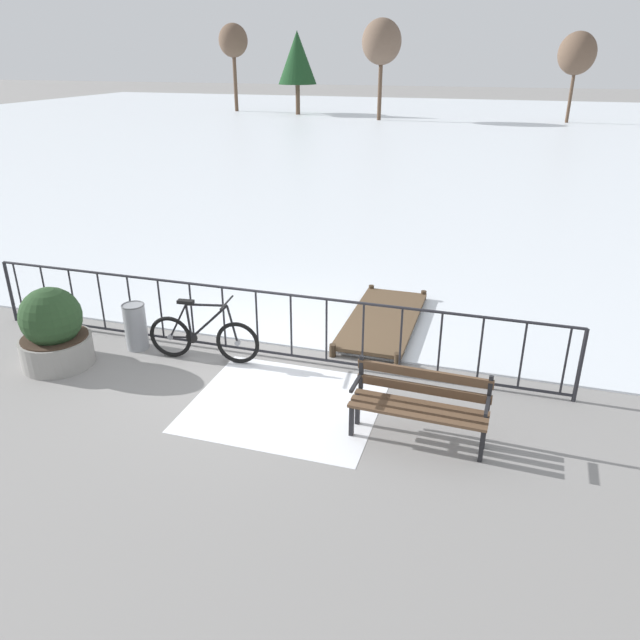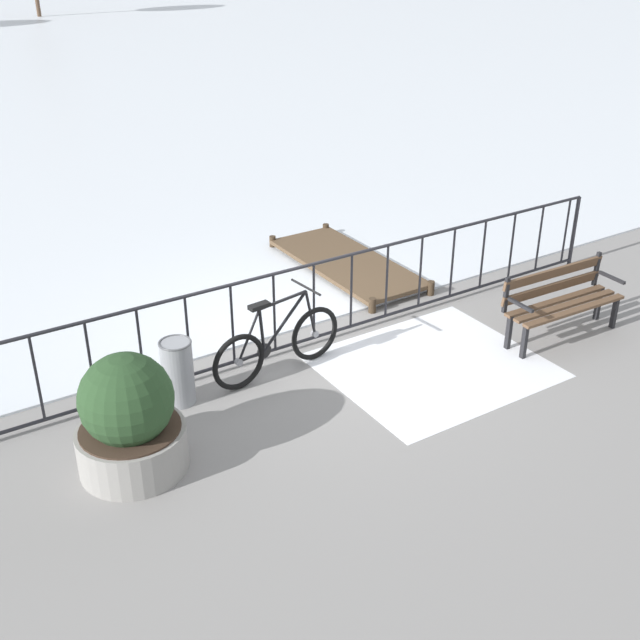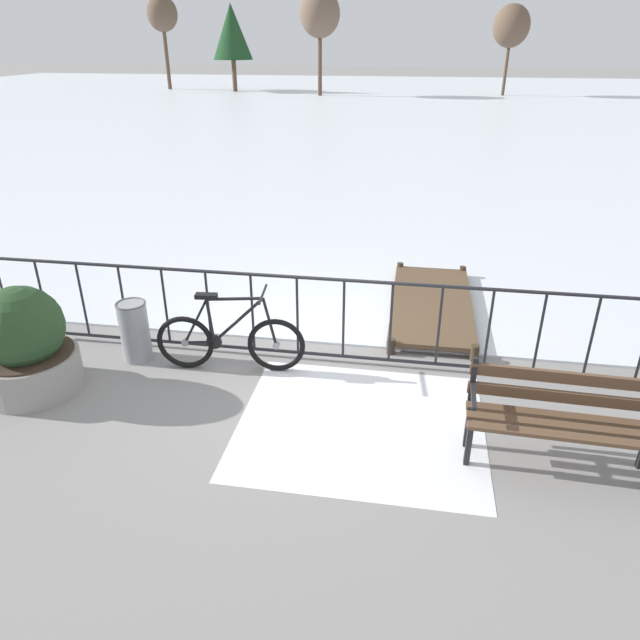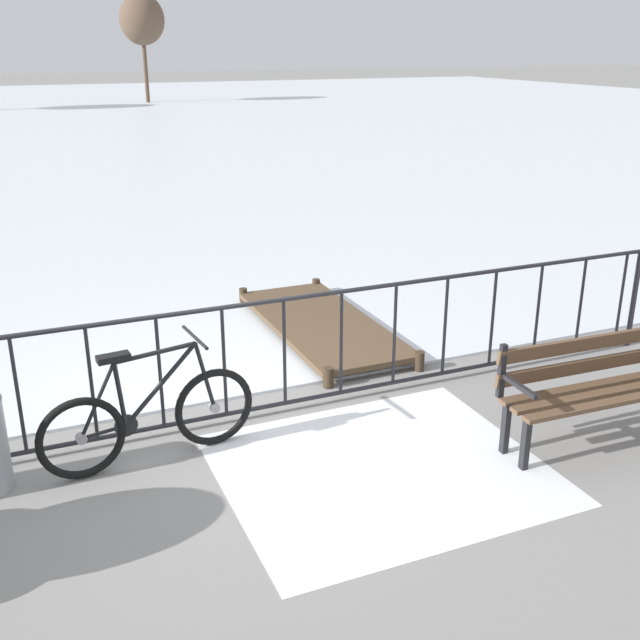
{
  "view_description": "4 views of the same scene",
  "coord_description": "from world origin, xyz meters",
  "px_view_note": "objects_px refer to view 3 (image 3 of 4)",
  "views": [
    {
      "loc": [
        3.33,
        -7.61,
        4.24
      ],
      "look_at": [
        1.11,
        -0.43,
        0.91
      ],
      "focal_mm": 34.13,
      "sensor_mm": 36.0,
      "label": 1
    },
    {
      "loc": [
        -4.46,
        -7.1,
        4.65
      ],
      "look_at": [
        -0.2,
        -0.45,
        0.57
      ],
      "focal_mm": 44.14,
      "sensor_mm": 36.0,
      "label": 2
    },
    {
      "loc": [
        1.25,
        -5.89,
        3.47
      ],
      "look_at": [
        0.38,
        -0.7,
        0.88
      ],
      "focal_mm": 32.33,
      "sensor_mm": 36.0,
      "label": 3
    },
    {
      "loc": [
        -1.54,
        -5.64,
        3.09
      ],
      "look_at": [
        0.92,
        0.1,
        0.78
      ],
      "focal_mm": 42.26,
      "sensor_mm": 36.0,
      "label": 4
    }
  ],
  "objects_px": {
    "trash_bin": "(135,331)",
    "planter_with_shrub": "(26,346)",
    "park_bench": "(560,412)",
    "bicycle_near_railing": "(230,341)"
  },
  "relations": [
    {
      "from": "bicycle_near_railing",
      "to": "park_bench",
      "type": "relative_size",
      "value": 1.06
    },
    {
      "from": "bicycle_near_railing",
      "to": "planter_with_shrub",
      "type": "xyz_separation_m",
      "value": [
        -2.0,
        -0.76,
        0.17
      ]
    },
    {
      "from": "park_bench",
      "to": "trash_bin",
      "type": "xyz_separation_m",
      "value": [
        -4.54,
        1.11,
        -0.14
      ]
    },
    {
      "from": "trash_bin",
      "to": "planter_with_shrub",
      "type": "bearing_deg",
      "value": -135.17
    },
    {
      "from": "planter_with_shrub",
      "to": "trash_bin",
      "type": "distance_m",
      "value": 1.16
    },
    {
      "from": "trash_bin",
      "to": "bicycle_near_railing",
      "type": "bearing_deg",
      "value": -2.61
    },
    {
      "from": "park_bench",
      "to": "trash_bin",
      "type": "distance_m",
      "value": 4.68
    },
    {
      "from": "bicycle_near_railing",
      "to": "trash_bin",
      "type": "relative_size",
      "value": 2.33
    },
    {
      "from": "park_bench",
      "to": "trash_bin",
      "type": "height_order",
      "value": "park_bench"
    },
    {
      "from": "park_bench",
      "to": "planter_with_shrub",
      "type": "distance_m",
      "value": 5.37
    }
  ]
}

